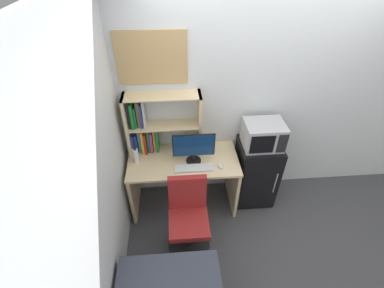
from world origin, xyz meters
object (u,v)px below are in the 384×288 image
monitor (194,147)px  keyboard (194,168)px  computer_mouse (221,166)px  wall_corkboard (152,58)px  mini_fridge (256,172)px  water_bottle (136,155)px  microwave (263,135)px  hutch_bookshelf (151,126)px  desk_chair (188,220)px

monitor → keyboard: size_ratio=1.13×
computer_mouse → wall_corkboard: wall_corkboard is taller
computer_mouse → mini_fridge: bearing=23.0°
monitor → water_bottle: (-0.65, 0.04, -0.11)m
keyboard → microwave: 0.88m
computer_mouse → water_bottle: size_ratio=0.45×
monitor → water_bottle: size_ratio=2.31×
mini_fridge → microwave: bearing=90.0°
monitor → hutch_bookshelf: bearing=152.2°
water_bottle → desk_chair: (0.55, -0.59, -0.45)m
computer_mouse → microwave: size_ratio=0.21×
hutch_bookshelf → water_bottle: (-0.19, -0.20, -0.26)m
mini_fridge → monitor: bearing=-173.4°
keyboard → computer_mouse: (0.30, 0.00, 0.01)m
water_bottle → wall_corkboard: 1.07m
computer_mouse → desk_chair: (-0.39, -0.42, -0.37)m
keyboard → mini_fridge: mini_fridge is taller
water_bottle → wall_corkboard: bearing=48.7°
water_bottle → wall_corkboard: (0.26, 0.29, 0.99)m
water_bottle → desk_chair: size_ratio=0.21×
microwave → wall_corkboard: bearing=168.7°
hutch_bookshelf → computer_mouse: bearing=-25.9°
water_bottle → microwave: bearing=2.2°
mini_fridge → microwave: size_ratio=1.99×
computer_mouse → microwave: microwave is taller
desk_chair → microwave: bearing=35.5°
microwave → desk_chair: 1.27m
water_bottle → hutch_bookshelf: bearing=46.9°
wall_corkboard → monitor: bearing=-40.5°
mini_fridge → desk_chair: size_ratio=0.93×
hutch_bookshelf → mini_fridge: (1.26, -0.15, -0.69)m
monitor → mini_fridge: bearing=6.6°
computer_mouse → desk_chair: 0.69m
microwave → computer_mouse: bearing=-156.7°
keyboard → microwave: bearing=15.4°
water_bottle → desk_chair: water_bottle is taller
mini_fridge → wall_corkboard: 1.87m
computer_mouse → water_bottle: bearing=170.2°
desk_chair → wall_corkboard: size_ratio=1.35×
keyboard → hutch_bookshelf: bearing=140.5°
mini_fridge → microwave: 0.59m
mini_fridge → computer_mouse: bearing=-157.0°
monitor → microwave: bearing=6.8°
microwave → desk_chair: microwave is taller
computer_mouse → microwave: bearing=23.3°
monitor → mini_fridge: 0.97m
desk_chair → wall_corkboard: 1.72m
desk_chair → mini_fridge: bearing=35.4°
keyboard → computer_mouse: computer_mouse is taller
microwave → desk_chair: bearing=-144.5°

